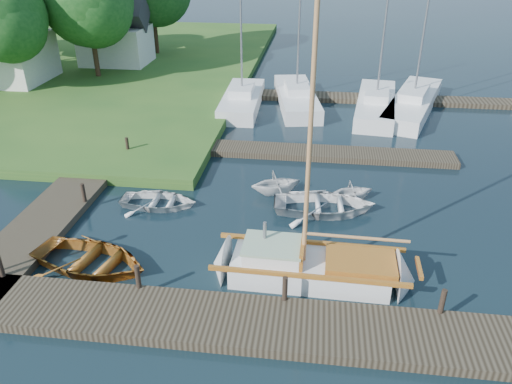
# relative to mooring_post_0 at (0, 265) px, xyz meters

# --- Properties ---
(ground) EXTENTS (160.00, 160.00, 0.00)m
(ground) POSITION_rel_mooring_post_0_xyz_m (7.50, 5.00, -0.70)
(ground) COLOR black
(ground) RESTS_ON ground
(near_dock) EXTENTS (18.00, 2.20, 0.30)m
(near_dock) POSITION_rel_mooring_post_0_xyz_m (7.50, -1.00, -0.55)
(near_dock) COLOR black
(near_dock) RESTS_ON ground
(left_dock) EXTENTS (2.20, 18.00, 0.30)m
(left_dock) POSITION_rel_mooring_post_0_xyz_m (-0.50, 7.00, -0.55)
(left_dock) COLOR black
(left_dock) RESTS_ON ground
(far_dock) EXTENTS (14.00, 1.60, 0.30)m
(far_dock) POSITION_rel_mooring_post_0_xyz_m (9.50, 11.50, -0.55)
(far_dock) COLOR black
(far_dock) RESTS_ON ground
(pontoon) EXTENTS (30.00, 1.60, 0.30)m
(pontoon) POSITION_rel_mooring_post_0_xyz_m (17.50, 21.00, -0.55)
(pontoon) COLOR black
(pontoon) RESTS_ON ground
(mooring_post_0) EXTENTS (0.16, 0.16, 0.80)m
(mooring_post_0) POSITION_rel_mooring_post_0_xyz_m (0.00, 0.00, 0.00)
(mooring_post_0) COLOR black
(mooring_post_0) RESTS_ON near_dock
(mooring_post_1) EXTENTS (0.16, 0.16, 0.80)m
(mooring_post_1) POSITION_rel_mooring_post_0_xyz_m (4.50, 0.00, 0.00)
(mooring_post_1) COLOR black
(mooring_post_1) RESTS_ON near_dock
(mooring_post_2) EXTENTS (0.16, 0.16, 0.80)m
(mooring_post_2) POSITION_rel_mooring_post_0_xyz_m (9.00, 0.00, 0.00)
(mooring_post_2) COLOR black
(mooring_post_2) RESTS_ON near_dock
(mooring_post_3) EXTENTS (0.16, 0.16, 0.80)m
(mooring_post_3) POSITION_rel_mooring_post_0_xyz_m (13.50, 0.00, 0.00)
(mooring_post_3) COLOR black
(mooring_post_3) RESTS_ON near_dock
(mooring_post_4) EXTENTS (0.16, 0.16, 0.80)m
(mooring_post_4) POSITION_rel_mooring_post_0_xyz_m (0.50, 5.00, 0.00)
(mooring_post_4) COLOR black
(mooring_post_4) RESTS_ON left_dock
(mooring_post_5) EXTENTS (0.16, 0.16, 0.80)m
(mooring_post_5) POSITION_rel_mooring_post_0_xyz_m (0.50, 10.00, 0.00)
(mooring_post_5) COLOR black
(mooring_post_5) RESTS_ON left_dock
(sailboat) EXTENTS (7.19, 2.13, 9.83)m
(sailboat) POSITION_rel_mooring_post_0_xyz_m (9.84, 1.55, -0.36)
(sailboat) COLOR white
(sailboat) RESTS_ON ground
(dinghy) EXTENTS (4.70, 3.82, 0.86)m
(dinghy) POSITION_rel_mooring_post_0_xyz_m (2.41, 1.16, -0.27)
(dinghy) COLOR maroon
(dinghy) RESTS_ON ground
(tender_a) EXTENTS (3.15, 2.27, 0.65)m
(tender_a) POSITION_rel_mooring_post_0_xyz_m (3.41, 5.52, -0.38)
(tender_a) COLOR white
(tender_a) RESTS_ON ground
(tender_b) EXTENTS (2.71, 2.55, 1.14)m
(tender_b) POSITION_rel_mooring_post_0_xyz_m (8.07, 7.28, -0.13)
(tender_b) COLOR white
(tender_b) RESTS_ON ground
(tender_c) EXTENTS (4.23, 3.16, 0.84)m
(tender_c) POSITION_rel_mooring_post_0_xyz_m (10.14, 5.93, -0.28)
(tender_c) COLOR white
(tender_c) RESTS_ON ground
(tender_d) EXTENTS (2.29, 2.15, 0.97)m
(tender_d) POSITION_rel_mooring_post_0_xyz_m (11.27, 7.10, -0.21)
(tender_d) COLOR white
(tender_d) RESTS_ON ground
(marina_boat_0) EXTENTS (2.39, 7.30, 10.22)m
(marina_boat_0) POSITION_rel_mooring_post_0_xyz_m (4.88, 18.57, -0.13)
(marina_boat_0) COLOR white
(marina_boat_0) RESTS_ON ground
(marina_boat_1) EXTENTS (3.57, 8.36, 11.11)m
(marina_boat_1) POSITION_rel_mooring_post_0_xyz_m (8.26, 19.59, -0.13)
(marina_boat_1) COLOR white
(marina_boat_1) RESTS_ON ground
(marina_boat_2) EXTENTS (3.16, 8.56, 11.07)m
(marina_boat_2) POSITION_rel_mooring_post_0_xyz_m (13.21, 18.80, -0.13)
(marina_boat_2) COLOR white
(marina_boat_2) RESTS_ON ground
(marina_boat_3) EXTENTS (5.07, 9.94, 12.82)m
(marina_boat_3) POSITION_rel_mooring_post_0_xyz_m (15.55, 19.40, -0.12)
(marina_boat_3) COLOR white
(marina_boat_3) RESTS_ON ground
(house_c) EXTENTS (5.25, 4.00, 5.28)m
(house_c) POSITION_rel_mooring_post_0_xyz_m (-6.50, 27.00, 1.88)
(house_c) COLOR silver
(house_c) RESTS_ON shore
(tree_2) EXTENTS (5.83, 5.75, 7.82)m
(tree_2) POSITION_rel_mooring_post_0_xyz_m (-10.50, 19.05, 4.55)
(tree_2) COLOR #332114
(tree_2) RESTS_ON shore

